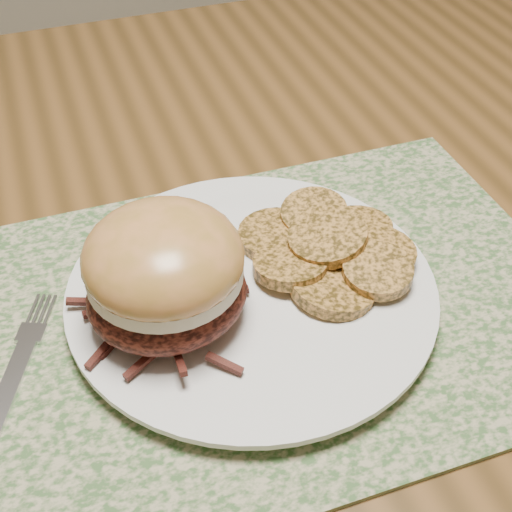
% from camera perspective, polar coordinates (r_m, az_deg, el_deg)
% --- Properties ---
extents(dining_table, '(1.50, 0.90, 0.75)m').
position_cam_1_polar(dining_table, '(0.66, -19.19, -6.86)').
color(dining_table, brown).
rests_on(dining_table, ground).
extents(placemat, '(0.45, 0.33, 0.00)m').
position_cam_1_polar(placemat, '(0.54, 1.95, -4.01)').
color(placemat, '#3E6031').
rests_on(placemat, dining_table).
extents(dinner_plate, '(0.26, 0.26, 0.02)m').
position_cam_1_polar(dinner_plate, '(0.54, -0.34, -2.97)').
color(dinner_plate, silver).
rests_on(dinner_plate, placemat).
extents(pork_sandwich, '(0.14, 0.14, 0.09)m').
position_cam_1_polar(pork_sandwich, '(0.48, -7.30, -1.34)').
color(pork_sandwich, black).
rests_on(pork_sandwich, dinner_plate).
extents(roasted_potatoes, '(0.14, 0.15, 0.04)m').
position_cam_1_polar(roasted_potatoes, '(0.55, 5.89, 0.58)').
color(roasted_potatoes, '#B37834').
rests_on(roasted_potatoes, dinner_plate).
extents(fork, '(0.08, 0.15, 0.00)m').
position_cam_1_polar(fork, '(0.52, -18.87, -9.26)').
color(fork, silver).
rests_on(fork, placemat).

